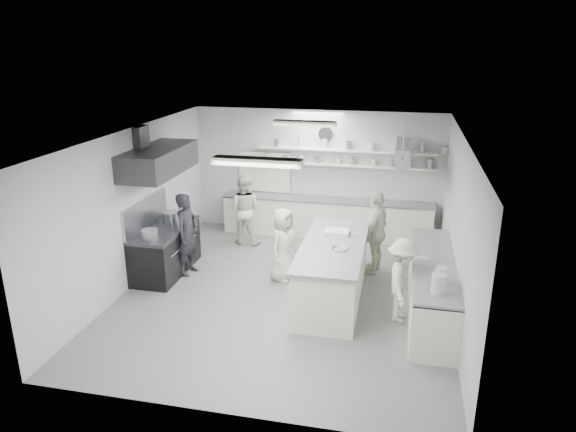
% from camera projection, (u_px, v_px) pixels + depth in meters
% --- Properties ---
extents(floor, '(6.00, 7.00, 0.02)m').
position_uv_depth(floor, '(286.00, 293.00, 10.04)').
color(floor, gray).
rests_on(floor, ground).
extents(ceiling, '(6.00, 7.00, 0.02)m').
position_uv_depth(ceiling, '(285.00, 135.00, 9.08)').
color(ceiling, silver).
rests_on(ceiling, wall_back).
extents(wall_back, '(6.00, 0.04, 3.00)m').
position_uv_depth(wall_back, '(317.00, 172.00, 12.80)').
color(wall_back, silver).
rests_on(wall_back, floor).
extents(wall_front, '(6.00, 0.04, 3.00)m').
position_uv_depth(wall_front, '(222.00, 310.00, 6.32)').
color(wall_front, silver).
rests_on(wall_front, floor).
extents(wall_left, '(0.04, 7.00, 3.00)m').
position_uv_depth(wall_left, '(133.00, 207.00, 10.17)').
color(wall_left, silver).
rests_on(wall_left, floor).
extents(wall_right, '(0.04, 7.00, 3.00)m').
position_uv_depth(wall_right, '(458.00, 230.00, 8.95)').
color(wall_right, silver).
rests_on(wall_right, floor).
extents(stove, '(0.80, 1.80, 0.90)m').
position_uv_depth(stove, '(166.00, 252.00, 10.79)').
color(stove, black).
rests_on(stove, floor).
extents(exhaust_hood, '(0.85, 2.00, 0.50)m').
position_uv_depth(exhaust_hood, '(158.00, 160.00, 10.18)').
color(exhaust_hood, '#333337').
rests_on(exhaust_hood, wall_left).
extents(back_counter, '(5.00, 0.60, 0.92)m').
position_uv_depth(back_counter, '(326.00, 218.00, 12.79)').
color(back_counter, white).
rests_on(back_counter, floor).
extents(shelf_lower, '(4.20, 0.26, 0.04)m').
position_uv_depth(shelf_lower, '(345.00, 165.00, 12.46)').
color(shelf_lower, white).
rests_on(shelf_lower, wall_back).
extents(shelf_upper, '(4.20, 0.26, 0.04)m').
position_uv_depth(shelf_upper, '(346.00, 150.00, 12.35)').
color(shelf_upper, white).
rests_on(shelf_upper, wall_back).
extents(pass_through_window, '(1.30, 0.04, 1.00)m').
position_uv_depth(pass_through_window, '(265.00, 172.00, 13.06)').
color(pass_through_window, black).
rests_on(pass_through_window, wall_back).
extents(wall_clock, '(0.32, 0.05, 0.32)m').
position_uv_depth(wall_clock, '(326.00, 134.00, 12.42)').
color(wall_clock, white).
rests_on(wall_clock, wall_back).
extents(right_counter, '(0.74, 3.30, 0.94)m').
position_uv_depth(right_counter, '(432.00, 288.00, 9.17)').
color(right_counter, white).
rests_on(right_counter, floor).
extents(pot_rack, '(0.30, 1.60, 0.40)m').
position_uv_depth(pot_rack, '(403.00, 153.00, 11.12)').
color(pot_rack, '#9CA0A8').
rests_on(pot_rack, ceiling).
extents(light_fixture_front, '(1.30, 0.25, 0.10)m').
position_uv_depth(light_fixture_front, '(257.00, 161.00, 7.43)').
color(light_fixture_front, white).
rests_on(light_fixture_front, ceiling).
extents(light_fixture_rear, '(1.30, 0.25, 0.10)m').
position_uv_depth(light_fixture_rear, '(305.00, 123.00, 10.77)').
color(light_fixture_rear, white).
rests_on(light_fixture_rear, ceiling).
extents(prep_island, '(1.05, 2.80, 1.03)m').
position_uv_depth(prep_island, '(332.00, 272.00, 9.68)').
color(prep_island, white).
rests_on(prep_island, floor).
extents(stove_pot, '(0.35, 0.35, 0.28)m').
position_uv_depth(stove_pot, '(171.00, 218.00, 10.94)').
color(stove_pot, '#9CA0A8').
rests_on(stove_pot, stove).
extents(cook_stove, '(0.50, 0.68, 1.70)m').
position_uv_depth(cook_stove, '(187.00, 234.00, 10.61)').
color(cook_stove, black).
rests_on(cook_stove, floor).
extents(cook_back, '(0.82, 0.65, 1.64)m').
position_uv_depth(cook_back, '(244.00, 209.00, 12.24)').
color(cook_back, silver).
rests_on(cook_back, floor).
extents(cook_island_left, '(0.68, 0.84, 1.48)m').
position_uv_depth(cook_island_left, '(283.00, 245.00, 10.37)').
color(cook_island_left, silver).
rests_on(cook_island_left, floor).
extents(cook_island_right, '(0.71, 1.09, 1.73)m').
position_uv_depth(cook_island_right, '(376.00, 232.00, 10.70)').
color(cook_island_right, silver).
rests_on(cook_island_right, floor).
extents(cook_right, '(0.59, 0.98, 1.47)m').
position_uv_depth(cook_right, '(402.00, 280.00, 8.85)').
color(cook_right, silver).
rests_on(cook_right, floor).
extents(bowl_island_a, '(0.34, 0.34, 0.07)m').
position_uv_depth(bowl_island_a, '(340.00, 250.00, 9.26)').
color(bowl_island_a, '#9CA0A8').
rests_on(bowl_island_a, prep_island).
extents(bowl_island_b, '(0.25, 0.25, 0.07)m').
position_uv_depth(bowl_island_b, '(351.00, 235.00, 9.94)').
color(bowl_island_b, white).
rests_on(bowl_island_b, prep_island).
extents(bowl_right, '(0.25, 0.25, 0.05)m').
position_uv_depth(bowl_right, '(422.00, 260.00, 9.09)').
color(bowl_right, white).
rests_on(bowl_right, right_counter).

